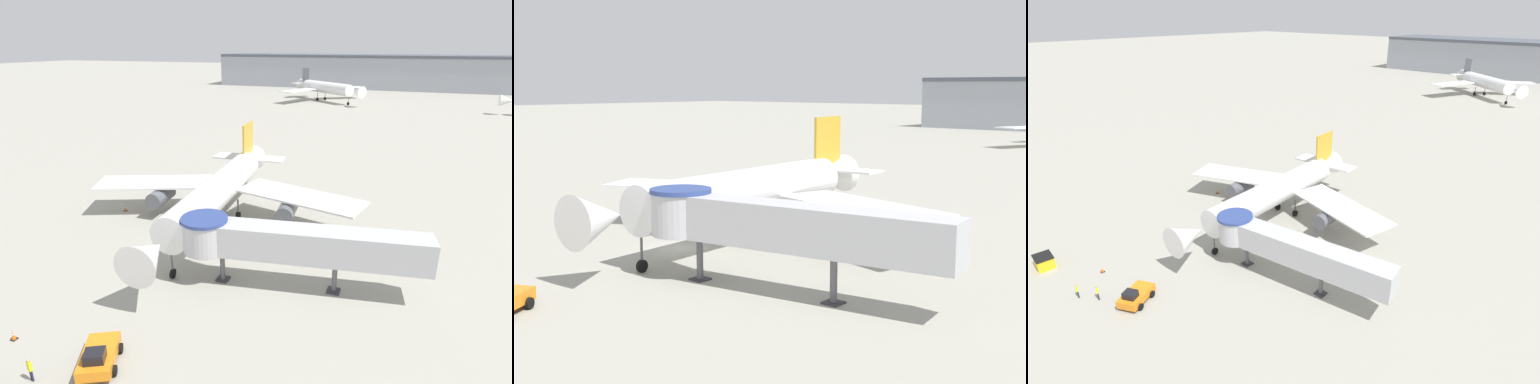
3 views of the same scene
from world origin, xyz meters
TOP-DOWN VIEW (x-y plane):
  - ground_plane at (0.00, 0.00)m, footprint 800.00×800.00m
  - main_airplane at (2.79, 5.21)m, footprint 33.64×32.56m
  - jet_bridge at (13.56, -4.59)m, footprint 20.96×6.35m
  - pushback_tug_orange at (4.79, -17.74)m, footprint 3.58×4.27m
  - service_container_yellow at (-8.73, -21.91)m, footprint 2.56×2.09m
  - traffic_cone_near_nose at (3.91, -15.82)m, footprint 0.39×0.39m
  - traffic_cone_apron_front at (-2.81, -17.83)m, footprint 0.43×0.43m
  - traffic_cone_port_wing at (-10.26, 4.69)m, footprint 0.45×0.45m
  - ground_crew_marshaller at (1.59, -20.21)m, footprint 0.37×0.27m
  - ground_crew_wing_walker at (-0.26, -21.50)m, footprint 0.35×0.24m
  - background_jet_gray_tail at (-6.42, 117.74)m, footprint 30.66×30.91m

SIDE VIEW (x-z plane):
  - ground_plane at x=0.00m, z-range 0.00..0.00m
  - traffic_cone_near_nose at x=3.91m, z-range -0.02..0.63m
  - traffic_cone_apron_front at x=-2.81m, z-range -0.02..0.69m
  - traffic_cone_port_wing at x=-10.26m, z-range -0.02..0.73m
  - service_container_yellow at x=-8.73m, z-range 0.00..1.45m
  - pushback_tug_orange at x=4.79m, z-range -0.12..1.71m
  - ground_crew_wing_walker at x=-0.26m, z-range 0.13..1.82m
  - ground_crew_marshaller at x=1.59m, z-range 0.13..1.84m
  - main_airplane at x=2.79m, z-range -0.77..9.12m
  - jet_bridge at x=13.56m, z-range 1.32..7.34m
  - background_jet_gray_tail at x=-6.42m, z-range -0.71..10.58m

